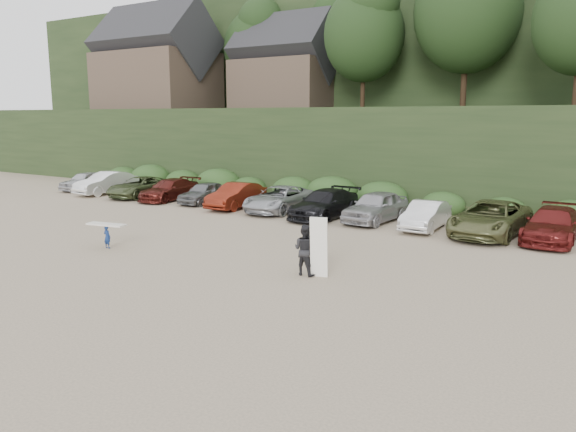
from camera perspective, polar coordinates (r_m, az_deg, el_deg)
The scene contains 5 objects.
ground at distance 22.37m, azimuth -7.20°, elevation -4.09°, with size 120.00×120.00×0.00m, color tan.
hillside_backdrop at distance 54.79m, azimuth 17.82°, elevation 15.72°, with size 90.00×41.50×28.00m.
parked_cars at distance 32.10m, azimuth -0.73°, elevation 1.69°, with size 33.94×5.96×1.62m.
child_surfer at distance 24.59m, azimuth -17.93°, elevation -1.50°, with size 1.80×0.80×1.05m.
adult_surfer at distance 19.43m, azimuth 1.88°, elevation -3.42°, with size 1.34×0.72×2.12m.
Camera 1 is at (13.83, -16.70, 5.48)m, focal length 35.00 mm.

